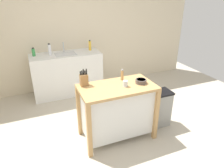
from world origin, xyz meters
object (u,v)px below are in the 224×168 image
at_px(bowl_ceramic_small, 141,81).
at_px(bottle_spray_cleaner, 33,52).
at_px(trash_bin, 159,108).
at_px(drinking_cup, 125,84).
at_px(knife_block, 84,80).
at_px(bottle_dish_soap, 50,50).
at_px(bottle_hand_soap, 90,46).
at_px(sink_faucet, 63,47).
at_px(kitchen_island, 117,109).
at_px(pepper_grinder, 122,75).

height_order(bowl_ceramic_small, bottle_spray_cleaner, bottle_spray_cleaner).
distance_m(bowl_ceramic_small, trash_bin, 0.74).
bearing_deg(drinking_cup, knife_block, 154.44).
xyz_separation_m(bottle_dish_soap, bottle_hand_soap, (0.88, 0.04, -0.01)).
xyz_separation_m(knife_block, bottle_dish_soap, (-0.26, 1.68, 0.05)).
xyz_separation_m(drinking_cup, sink_faucet, (-0.50, 2.04, 0.10)).
bearing_deg(drinking_cup, trash_bin, 6.25).
height_order(kitchen_island, bowl_ceramic_small, bowl_ceramic_small).
xyz_separation_m(drinking_cup, bottle_hand_soap, (0.08, 1.97, 0.10)).
bearing_deg(knife_block, pepper_grinder, -2.44).
bearing_deg(trash_bin, bowl_ceramic_small, -172.05).
distance_m(trash_bin, bottle_hand_soap, 2.12).
bearing_deg(sink_faucet, bottle_spray_cleaner, -174.31).
relative_size(knife_block, bottle_dish_soap, 1.04).
height_order(drinking_cup, bottle_hand_soap, bottle_hand_soap).
xyz_separation_m(pepper_grinder, bottle_dish_soap, (-0.86, 1.70, 0.06)).
xyz_separation_m(knife_block, pepper_grinder, (0.60, -0.03, -0.01)).
relative_size(pepper_grinder, bottle_spray_cleaner, 1.03).
xyz_separation_m(kitchen_island, pepper_grinder, (0.16, 0.18, 0.47)).
relative_size(kitchen_island, trash_bin, 1.77).
relative_size(knife_block, drinking_cup, 2.87).
bearing_deg(trash_bin, pepper_grinder, 166.22).
height_order(sink_faucet, bottle_spray_cleaner, sink_faucet).
height_order(kitchen_island, sink_faucet, sink_faucet).
distance_m(drinking_cup, bottle_hand_soap, 1.98).
xyz_separation_m(kitchen_island, trash_bin, (0.80, 0.02, -0.18)).
distance_m(pepper_grinder, trash_bin, 0.92).
height_order(sink_faucet, bottle_hand_soap, bottle_hand_soap).
height_order(drinking_cup, sink_faucet, sink_faucet).
relative_size(pepper_grinder, bottle_dish_soap, 0.75).
height_order(knife_block, bottle_spray_cleaner, knife_block).
relative_size(kitchen_island, drinking_cup, 12.62).
relative_size(sink_faucet, bottle_spray_cleaner, 1.25).
height_order(knife_block, bottle_dish_soap, bottle_dish_soap).
bearing_deg(sink_faucet, bowl_ceramic_small, -69.41).
distance_m(pepper_grinder, sink_faucet, 1.89).
xyz_separation_m(drinking_cup, pepper_grinder, (0.06, 0.23, 0.04)).
height_order(drinking_cup, bottle_dish_soap, bottle_dish_soap).
distance_m(bowl_ceramic_small, bottle_dish_soap, 2.20).
distance_m(drinking_cup, pepper_grinder, 0.24).
height_order(knife_block, pepper_grinder, knife_block).
distance_m(kitchen_island, drinking_cup, 0.45).
xyz_separation_m(knife_block, trash_bin, (1.23, -0.18, -0.66)).
bearing_deg(bottle_dish_soap, trash_bin, -51.20).
distance_m(knife_block, sink_faucet, 1.79).
distance_m(kitchen_island, knife_block, 0.68).
bearing_deg(pepper_grinder, bottle_hand_soap, 89.37).
height_order(sink_faucet, bottle_dish_soap, bottle_dish_soap).
bearing_deg(bowl_ceramic_small, trash_bin, 7.95).
relative_size(knife_block, bowl_ceramic_small, 1.53).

